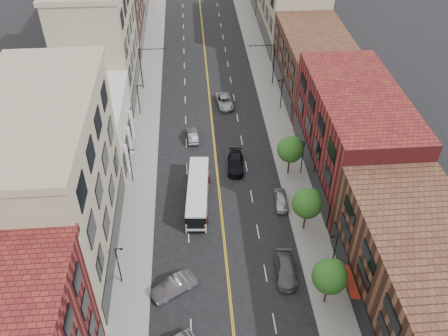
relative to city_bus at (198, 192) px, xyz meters
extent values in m
cube|color=gray|center=(-7.30, 15.51, -1.56)|extent=(4.00, 110.00, 0.15)
cube|color=gray|center=(12.70, 15.51, -1.56)|extent=(4.00, 110.00, 0.15)
cube|color=tan|center=(-14.30, -6.49, 7.37)|extent=(10.00, 22.00, 18.00)
cube|color=silver|center=(-14.30, 11.51, 2.37)|extent=(10.00, 14.00, 8.00)
cube|color=tan|center=(-14.30, 28.51, 7.37)|extent=(10.00, 20.00, 18.00)
cube|color=#573123|center=(-14.30, 48.51, 5.87)|extent=(10.00, 20.00, 15.00)
cube|color=#573123|center=(19.70, -19.49, 3.37)|extent=(10.00, 26.00, 10.00)
cube|color=maroon|center=(19.70, 4.51, 4.37)|extent=(10.00, 22.00, 12.00)
cube|color=#573123|center=(19.70, 25.51, 3.37)|extent=(10.00, 20.00, 10.00)
cube|color=tan|center=(19.70, 46.51, 5.37)|extent=(10.00, 22.00, 14.00)
cylinder|color=black|center=(12.00, -15.49, -0.23)|extent=(0.22, 0.22, 2.50)
sphere|color=#235618|center=(12.00, -15.49, 2.41)|extent=(3.40, 3.40, 3.40)
sphere|color=#235618|center=(12.50, -15.09, 2.92)|extent=(2.04, 2.04, 2.04)
cylinder|color=black|center=(12.00, -5.49, -0.23)|extent=(0.22, 0.22, 2.50)
sphere|color=#235618|center=(12.00, -5.49, 2.41)|extent=(3.40, 3.40, 3.40)
sphere|color=#235618|center=(12.50, -5.09, 2.92)|extent=(2.04, 2.04, 2.04)
cylinder|color=black|center=(12.00, 4.51, -0.23)|extent=(0.22, 0.22, 2.50)
sphere|color=#235618|center=(12.00, 4.51, 2.41)|extent=(3.40, 3.40, 3.40)
sphere|color=#235618|center=(12.50, 4.91, 2.92)|extent=(2.04, 2.04, 2.04)
cylinder|color=black|center=(-8.30, -11.49, 1.02)|extent=(0.14, 0.14, 5.00)
cylinder|color=black|center=(-7.95, -11.49, 3.52)|extent=(0.70, 0.10, 0.10)
cube|color=black|center=(-7.70, -11.49, 3.47)|extent=(0.28, 0.14, 0.14)
cube|color=#19592D|center=(-8.30, -11.49, 1.92)|extent=(0.04, 0.55, 0.35)
cylinder|color=black|center=(-8.30, 4.51, 1.02)|extent=(0.14, 0.14, 5.00)
cylinder|color=black|center=(-7.95, 4.51, 3.52)|extent=(0.70, 0.10, 0.10)
cube|color=black|center=(-7.70, 4.51, 3.47)|extent=(0.28, 0.14, 0.14)
cube|color=#19592D|center=(-8.30, 4.51, 1.92)|extent=(0.04, 0.55, 0.35)
cylinder|color=black|center=(-8.30, 20.51, 1.02)|extent=(0.14, 0.14, 5.00)
cylinder|color=black|center=(-7.95, 20.51, 3.52)|extent=(0.70, 0.10, 0.10)
cube|color=black|center=(-7.70, 20.51, 3.47)|extent=(0.28, 0.14, 0.14)
cube|color=#19592D|center=(-8.30, 20.51, 1.92)|extent=(0.04, 0.55, 0.35)
cylinder|color=black|center=(13.70, -11.49, 1.02)|extent=(0.14, 0.14, 5.00)
cylinder|color=black|center=(13.35, -11.49, 3.52)|extent=(0.70, 0.10, 0.10)
cube|color=black|center=(13.10, -11.49, 3.47)|extent=(0.28, 0.14, 0.14)
cube|color=#19592D|center=(13.70, -11.49, 1.92)|extent=(0.04, 0.55, 0.35)
cylinder|color=black|center=(13.70, 4.51, 1.02)|extent=(0.14, 0.14, 5.00)
cylinder|color=black|center=(13.35, 4.51, 3.52)|extent=(0.70, 0.10, 0.10)
cube|color=black|center=(13.10, 4.51, 3.47)|extent=(0.28, 0.14, 0.14)
cube|color=#19592D|center=(13.70, 4.51, 1.92)|extent=(0.04, 0.55, 0.35)
cylinder|color=black|center=(13.70, 20.51, 1.02)|extent=(0.14, 0.14, 5.00)
cylinder|color=black|center=(13.35, 20.51, 3.52)|extent=(0.70, 0.10, 0.10)
cube|color=black|center=(13.10, 20.51, 3.47)|extent=(0.28, 0.14, 0.14)
cube|color=#19592D|center=(13.70, 20.51, 1.92)|extent=(0.04, 0.55, 0.35)
cylinder|color=black|center=(-8.30, 28.51, 2.12)|extent=(0.18, 0.18, 7.20)
cylinder|color=black|center=(-6.10, 28.51, 5.52)|extent=(4.40, 0.12, 0.12)
imported|color=black|center=(-4.30, 28.51, 5.12)|extent=(0.15, 0.18, 0.90)
cylinder|color=black|center=(13.70, 28.51, 2.12)|extent=(0.18, 0.18, 7.20)
cylinder|color=black|center=(11.50, 28.51, 5.52)|extent=(4.40, 0.12, 0.12)
imported|color=black|center=(9.70, 28.51, 5.12)|extent=(0.15, 0.18, 0.90)
cube|color=silver|center=(0.00, 0.01, -0.14)|extent=(3.17, 11.02, 2.63)
cube|color=black|center=(0.00, 0.01, 0.50)|extent=(3.21, 11.06, 0.95)
cube|color=red|center=(0.00, 0.01, -0.41)|extent=(3.21, 11.06, 0.20)
cube|color=black|center=(-0.41, -5.43, 0.09)|extent=(1.99, 0.21, 1.45)
cylinder|color=black|center=(-1.47, -3.51, -1.20)|extent=(0.32, 0.89, 0.87)
cylinder|color=black|center=(0.92, -3.70, -1.20)|extent=(0.32, 0.89, 0.87)
cylinder|color=black|center=(-0.92, 3.71, -1.20)|extent=(0.32, 0.89, 0.87)
cylinder|color=black|center=(1.47, 3.53, -1.20)|extent=(0.32, 0.89, 0.87)
imported|color=#A1A3A8|center=(-2.90, -13.01, -0.86)|extent=(4.90, 3.80, 1.55)
imported|color=#525257|center=(8.75, -11.84, -0.90)|extent=(2.40, 5.16, 1.46)
imported|color=#A9ADB1|center=(10.10, -1.23, -0.96)|extent=(1.81, 4.02, 1.34)
imported|color=#4B4B50|center=(-0.36, 13.34, -0.96)|extent=(1.75, 4.22, 1.36)
imported|color=black|center=(5.22, 6.31, -0.88)|extent=(2.56, 5.35, 1.51)
imported|color=#A1A5A8|center=(4.97, 22.28, -0.92)|extent=(2.97, 5.40, 1.43)
imported|color=#54545A|center=(5.53, 22.72, -0.94)|extent=(1.96, 4.19, 1.39)
camera|label=1|loc=(-0.09, -42.77, 38.61)|focal=38.00mm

